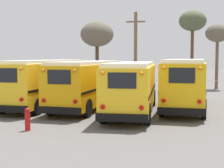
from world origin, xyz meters
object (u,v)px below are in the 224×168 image
object	(u,v)px
school_bus_0	(48,81)
bare_tree_1	(193,22)
bare_tree_0	(218,34)
bare_tree_2	(97,35)
school_bus_1	(90,82)
school_bus_3	(186,82)
utility_pole	(136,51)
school_bus_2	(132,85)
fire_hydrant	(28,119)

from	to	relation	value
school_bus_0	bare_tree_1	size ratio (longest dim) A/B	1.28
bare_tree_0	bare_tree_1	distance (m)	4.15
bare_tree_2	school_bus_1	bearing A→B (deg)	-77.90
school_bus_0	school_bus_3	xyz separation A→B (m)	(9.20, -0.04, 0.04)
school_bus_1	school_bus_3	world-z (taller)	school_bus_3
utility_pole	bare_tree_0	size ratio (longest dim) A/B	1.13
school_bus_3	bare_tree_0	bearing A→B (deg)	77.34
school_bus_0	bare_tree_1	xyz separation A→B (m)	(10.09, 17.62, 5.51)
school_bus_2	bare_tree_0	distance (m)	18.53
bare_tree_1	school_bus_0	bearing A→B (deg)	-119.79
school_bus_1	bare_tree_1	size ratio (longest dim) A/B	1.21
school_bus_0	bare_tree_1	bearing A→B (deg)	60.21
utility_pole	fire_hydrant	distance (m)	18.97
school_bus_0	bare_tree_0	size ratio (longest dim) A/B	1.64
school_bus_2	bare_tree_2	size ratio (longest dim) A/B	1.35
utility_pole	bare_tree_2	xyz separation A→B (m)	(-4.77, 4.04, 1.82)
bare_tree_1	fire_hydrant	xyz separation A→B (m)	(-7.85, -25.61, -6.67)
school_bus_0	bare_tree_0	xyz separation A→B (m)	(12.50, 14.65, 3.91)
school_bus_2	school_bus_3	world-z (taller)	school_bus_3
utility_pole	school_bus_3	bearing A→B (deg)	-66.57
school_bus_2	school_bus_3	distance (m)	3.80
bare_tree_0	bare_tree_2	distance (m)	12.65
bare_tree_2	fire_hydrant	world-z (taller)	bare_tree_2
school_bus_2	bare_tree_2	world-z (taller)	bare_tree_2
school_bus_2	utility_pole	world-z (taller)	utility_pole
utility_pole	bare_tree_2	world-z (taller)	utility_pole
school_bus_3	bare_tree_0	distance (m)	15.55
school_bus_2	bare_tree_1	bearing A→B (deg)	78.78
utility_pole	bare_tree_1	size ratio (longest dim) A/B	0.89
school_bus_0	utility_pole	bearing A→B (deg)	66.28
school_bus_1	school_bus_3	distance (m)	6.15
school_bus_2	school_bus_0	bearing A→B (deg)	159.52
school_bus_1	school_bus_3	xyz separation A→B (m)	(6.14, 0.39, 0.07)
school_bus_2	school_bus_3	bearing A→B (deg)	36.26
school_bus_1	bare_tree_1	distance (m)	20.15
bare_tree_0	utility_pole	bearing A→B (deg)	-152.37
school_bus_3	fire_hydrant	bearing A→B (deg)	-131.24
bare_tree_0	fire_hydrant	bearing A→B (deg)	-114.40
bare_tree_0	bare_tree_2	xyz separation A→B (m)	(-12.65, -0.08, 0.12)
bare_tree_0	bare_tree_2	world-z (taller)	bare_tree_2
school_bus_0	bare_tree_1	distance (m)	21.03
school_bus_2	bare_tree_1	distance (m)	21.04
school_bus_3	bare_tree_2	world-z (taller)	bare_tree_2
school_bus_3	school_bus_2	bearing A→B (deg)	-143.74
school_bus_0	fire_hydrant	world-z (taller)	school_bus_0
utility_pole	school_bus_2	bearing A→B (deg)	-83.27
school_bus_1	bare_tree_1	world-z (taller)	bare_tree_1
school_bus_3	bare_tree_0	size ratio (longest dim) A/B	1.43
school_bus_0	bare_tree_2	size ratio (longest dim) A/B	1.53
utility_pole	bare_tree_0	bearing A→B (deg)	27.63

